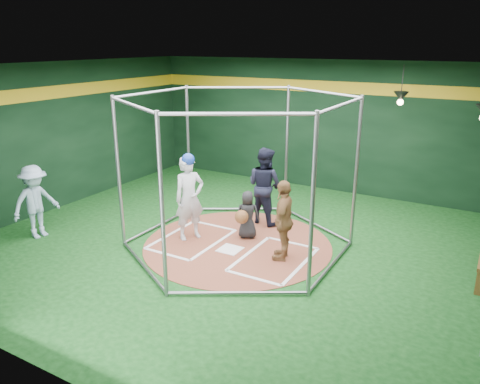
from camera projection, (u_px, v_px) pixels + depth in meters
The scene contains 12 objects.
room_shell at pixel (238, 161), 8.97m from camera, with size 10.10×9.10×3.53m.
clay_disc at pixel (238, 244), 9.50m from camera, with size 3.80×3.80×0.01m, color brown.
home_plate at pixel (230, 249), 9.25m from camera, with size 0.43×0.43×0.01m, color white.
batter_box_left at pixel (192, 239), 9.74m from camera, with size 1.17×1.77×0.01m.
batter_box_right at pixel (274, 259), 8.84m from camera, with size 1.17×1.77×0.01m.
batting_cage at pixel (237, 174), 9.04m from camera, with size 4.05×4.67×3.00m.
pendant_lamp_near at pixel (401, 97), 10.59m from camera, with size 0.34×0.34×0.90m.
batter_figure at pixel (189, 197), 9.54m from camera, with size 0.68×0.76×1.81m.
visitor_leopard at pixel (284, 220), 8.67m from camera, with size 0.90×0.38×1.54m, color tan.
catcher_figure at pixel (247, 215), 9.66m from camera, with size 0.58×0.64×1.01m.
umpire at pixel (265, 186), 10.41m from camera, with size 0.84×0.66×1.73m, color black.
bystander_blue at pixel (35, 202), 9.67m from camera, with size 1.00×0.58×1.55m, color #97B0C8.
Camera 1 is at (4.37, -7.53, 3.95)m, focal length 35.00 mm.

